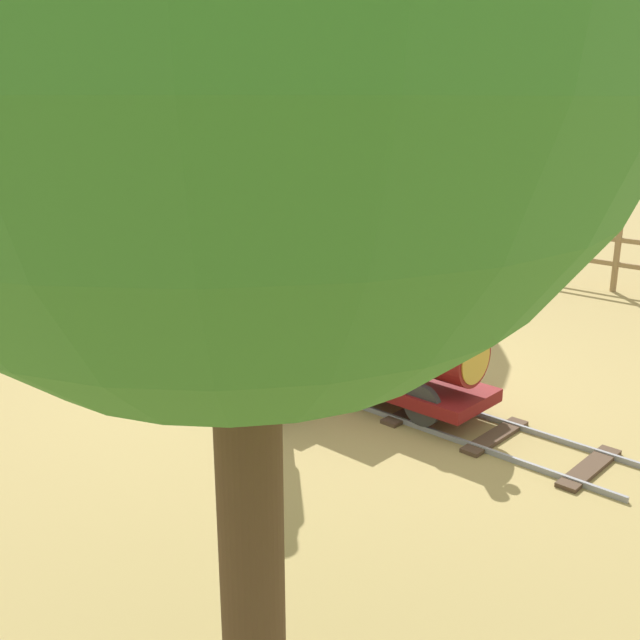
% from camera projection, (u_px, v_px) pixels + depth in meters
% --- Properties ---
extents(ground_plane, '(60.00, 60.00, 0.00)m').
position_uv_depth(ground_plane, '(315.00, 378.00, 6.61)').
color(ground_plane, '#A38C51').
extents(track, '(0.75, 5.70, 0.04)m').
position_uv_depth(track, '(318.00, 377.00, 6.58)').
color(track, gray).
rests_on(track, ground_plane).
extents(locomotive, '(0.71, 1.45, 0.97)m').
position_uv_depth(locomotive, '(396.00, 348.00, 5.89)').
color(locomotive, maroon).
rests_on(locomotive, ground_plane).
extents(passenger_car, '(0.81, 2.00, 0.97)m').
position_uv_depth(passenger_car, '(249.00, 314.00, 7.05)').
color(passenger_car, '#3F3F3F').
rests_on(passenger_car, ground_plane).
extents(conductor_person, '(0.30, 0.30, 1.62)m').
position_uv_depth(conductor_person, '(272.00, 301.00, 5.46)').
color(conductor_person, '#282D47').
rests_on(conductor_person, ground_plane).
extents(oak_tree_near, '(2.44, 2.44, 4.14)m').
position_uv_depth(oak_tree_near, '(348.00, 58.00, 9.58)').
color(oak_tree_near, '#4C3823').
rests_on(oak_tree_near, ground_plane).
extents(fence_section, '(0.08, 6.78, 0.90)m').
position_uv_depth(fence_section, '(567.00, 248.00, 9.89)').
color(fence_section, '#93754C').
rests_on(fence_section, ground_plane).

